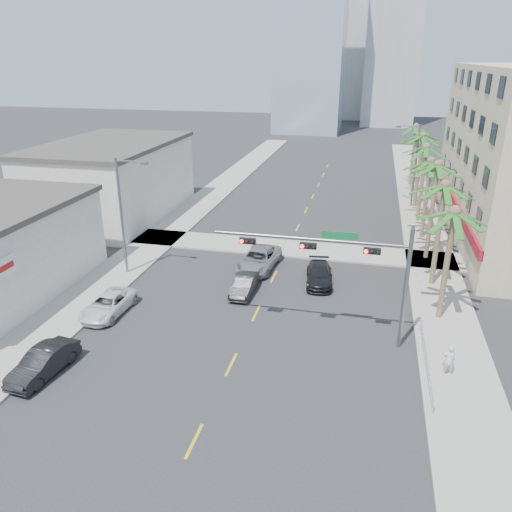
{
  "coord_description": "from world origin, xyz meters",
  "views": [
    {
      "loc": [
        6.58,
        -18.21,
        15.76
      ],
      "look_at": [
        -0.32,
        11.36,
        3.5
      ],
      "focal_mm": 35.0,
      "sensor_mm": 36.0,
      "label": 1
    }
  ],
  "objects": [
    {
      "name": "car_parked_mid",
      "position": [
        -9.4,
        0.9,
        0.72
      ],
      "size": [
        1.97,
        4.49,
        1.44
      ],
      "primitive_type": "imported",
      "rotation": [
        0.0,
        0.0,
        -0.11
      ],
      "color": "black",
      "rests_on": "ground"
    },
    {
      "name": "traffic_signal_mast",
      "position": [
        5.78,
        7.95,
        5.06
      ],
      "size": [
        11.12,
        0.54,
        7.2
      ],
      "color": "slate",
      "rests_on": "ground"
    },
    {
      "name": "sidewalk_right",
      "position": [
        12.0,
        20.0,
        0.07
      ],
      "size": [
        4.0,
        120.0,
        0.15
      ],
      "primitive_type": "cube",
      "color": "gray",
      "rests_on": "ground"
    },
    {
      "name": "palm_tree_3",
      "position": [
        11.6,
        27.6,
        7.08
      ],
      "size": [
        4.8,
        4.8,
        7.8
      ],
      "color": "brown",
      "rests_on": "ground"
    },
    {
      "name": "pedestrian",
      "position": [
        11.37,
        5.53,
        1.02
      ],
      "size": [
        0.66,
        0.45,
        1.74
      ],
      "primitive_type": "imported",
      "rotation": [
        0.0,
        0.0,
        3.2
      ],
      "color": "silver",
      "rests_on": "sidewalk_right"
    },
    {
      "name": "palm_tree_0",
      "position": [
        11.6,
        12.0,
        7.08
      ],
      "size": [
        4.8,
        4.8,
        7.8
      ],
      "color": "brown",
      "rests_on": "ground"
    },
    {
      "name": "palm_tree_4",
      "position": [
        11.6,
        32.8,
        7.43
      ],
      "size": [
        4.8,
        4.8,
        8.16
      ],
      "color": "brown",
      "rests_on": "ground"
    },
    {
      "name": "sidewalk_cross",
      "position": [
        0.0,
        22.0,
        0.07
      ],
      "size": [
        80.0,
        4.0,
        0.15
      ],
      "primitive_type": "cube",
      "color": "gray",
      "rests_on": "ground"
    },
    {
      "name": "tower_far_left",
      "position": [
        -8.0,
        95.0,
        24.0
      ],
      "size": [
        14.0,
        14.0,
        48.0
      ],
      "primitive_type": "cube",
      "color": "#99B2C6",
      "rests_on": "ground"
    },
    {
      "name": "building_left_far",
      "position": [
        -19.5,
        28.0,
        3.6
      ],
      "size": [
        11.0,
        18.0,
        7.2
      ],
      "primitive_type": "cube",
      "color": "beige",
      "rests_on": "ground"
    },
    {
      "name": "palm_tree_2",
      "position": [
        11.6,
        22.4,
        7.78
      ],
      "size": [
        4.8,
        4.8,
        8.52
      ],
      "color": "brown",
      "rests_on": "ground"
    },
    {
      "name": "car_lane_left",
      "position": [
        -1.5,
        12.71,
        0.64
      ],
      "size": [
        1.37,
        3.9,
        1.28
      ],
      "primitive_type": "imported",
      "rotation": [
        0.0,
        0.0,
        0.0
      ],
      "color": "black",
      "rests_on": "ground"
    },
    {
      "name": "palm_tree_1",
      "position": [
        11.6,
        17.2,
        7.43
      ],
      "size": [
        4.8,
        4.8,
        8.16
      ],
      "color": "brown",
      "rests_on": "ground"
    },
    {
      "name": "car_lane_center",
      "position": [
        -1.5,
        17.31,
        0.78
      ],
      "size": [
        3.05,
        5.79,
        1.55
      ],
      "primitive_type": "imported",
      "rotation": [
        0.0,
        0.0,
        -0.09
      ],
      "color": "#B4B3B8",
      "rests_on": "ground"
    },
    {
      "name": "streetlight_left",
      "position": [
        -11.0,
        14.0,
        5.06
      ],
      "size": [
        2.55,
        0.25,
        9.0
      ],
      "color": "slate",
      "rests_on": "ground"
    },
    {
      "name": "car_parked_far",
      "position": [
        -9.4,
        7.78,
        0.65
      ],
      "size": [
        2.34,
        4.76,
        1.3
      ],
      "primitive_type": "imported",
      "rotation": [
        0.0,
        0.0,
        -0.04
      ],
      "color": "white",
      "rests_on": "ground"
    },
    {
      "name": "guardrail",
      "position": [
        10.3,
        6.0,
        0.67
      ],
      "size": [
        0.08,
        8.08,
        1.0
      ],
      "color": "silver",
      "rests_on": "ground"
    },
    {
      "name": "streetlight_right",
      "position": [
        11.0,
        38.0,
        5.06
      ],
      "size": [
        2.55,
        0.25,
        9.0
      ],
      "color": "slate",
      "rests_on": "ground"
    },
    {
      "name": "car_lane_right",
      "position": [
        3.47,
        15.65,
        0.66
      ],
      "size": [
        2.4,
        4.76,
        1.32
      ],
      "primitive_type": "imported",
      "rotation": [
        0.0,
        0.0,
        0.12
      ],
      "color": "black",
      "rests_on": "ground"
    },
    {
      "name": "tower_far_center",
      "position": [
        -3.0,
        125.0,
        21.0
      ],
      "size": [
        16.0,
        16.0,
        42.0
      ],
      "primitive_type": "cube",
      "color": "#ADADB2",
      "rests_on": "ground"
    },
    {
      "name": "palm_tree_7",
      "position": [
        11.6,
        48.4,
        7.43
      ],
      "size": [
        4.8,
        4.8,
        8.16
      ],
      "color": "brown",
      "rests_on": "ground"
    },
    {
      "name": "palm_tree_6",
      "position": [
        11.6,
        43.2,
        7.08
      ],
      "size": [
        4.8,
        4.8,
        7.8
      ],
      "color": "brown",
      "rests_on": "ground"
    },
    {
      "name": "palm_tree_5",
      "position": [
        11.6,
        38.0,
        7.78
      ],
      "size": [
        4.8,
        4.8,
        8.52
      ],
      "color": "brown",
      "rests_on": "ground"
    },
    {
      "name": "sidewalk_left",
      "position": [
        -12.0,
        20.0,
        0.07
      ],
      "size": [
        4.0,
        120.0,
        0.15
      ],
      "primitive_type": "cube",
      "color": "gray",
      "rests_on": "ground"
    },
    {
      "name": "ground",
      "position": [
        0.0,
        0.0,
        0.0
      ],
      "size": [
        260.0,
        260.0,
        0.0
      ],
      "primitive_type": "plane",
      "color": "#262628",
      "rests_on": "ground"
    }
  ]
}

